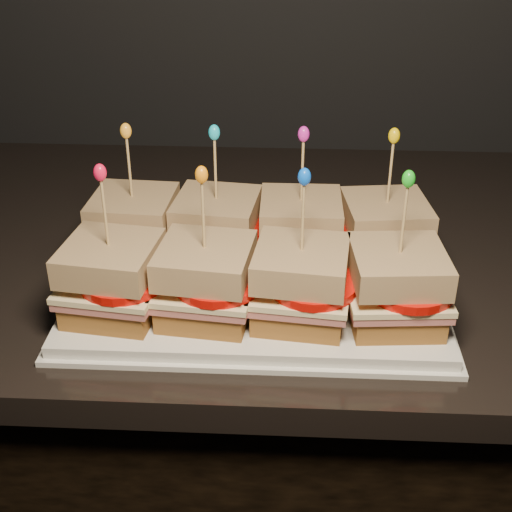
{
  "coord_description": "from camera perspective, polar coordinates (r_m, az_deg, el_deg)",
  "views": [
    {
      "loc": [
        0.02,
        0.9,
        1.37
      ],
      "look_at": [
        -0.01,
        1.54,
        1.0
      ],
      "focal_mm": 50.0,
      "sensor_mm": 36.0,
      "label": 1
    }
  ],
  "objects": [
    {
      "name": "cabinet",
      "position": [
        1.24,
        -10.96,
        -18.53
      ],
      "size": [
        2.34,
        0.6,
        0.91
      ],
      "primitive_type": "cube",
      "color": "black",
      "rests_on": "ground"
    },
    {
      "name": "granite_slab",
      "position": [
        0.95,
        -13.66,
        1.01
      ],
      "size": [
        2.38,
        0.64,
        0.03
      ],
      "primitive_type": "cube",
      "color": "black",
      "rests_on": "cabinet"
    },
    {
      "name": "platter",
      "position": [
        0.77,
        0.0,
        -2.98
      ],
      "size": [
        0.39,
        0.24,
        0.02
      ],
      "primitive_type": "cube",
      "color": "white",
      "rests_on": "granite_slab"
    },
    {
      "name": "platter_rim",
      "position": [
        0.77,
        0.0,
        -3.35
      ],
      "size": [
        0.4,
        0.25,
        0.01
      ],
      "primitive_type": "cube",
      "color": "white",
      "rests_on": "granite_slab"
    },
    {
      "name": "sandwich_0_bread_bot",
      "position": [
        0.82,
        -9.51,
        0.65
      ],
      "size": [
        0.09,
        0.09,
        0.02
      ],
      "primitive_type": "cube",
      "rotation": [
        0.0,
        0.0,
        -0.06
      ],
      "color": "brown",
      "rests_on": "platter"
    },
    {
      "name": "sandwich_0_ham",
      "position": [
        0.82,
        -9.6,
        1.63
      ],
      "size": [
        0.1,
        0.1,
        0.01
      ],
      "primitive_type": "cube",
      "rotation": [
        0.0,
        0.0,
        -0.06
      ],
      "color": "#B35D51",
      "rests_on": "sandwich_0_bread_bot"
    },
    {
      "name": "sandwich_0_cheese",
      "position": [
        0.81,
        -9.64,
        2.06
      ],
      "size": [
        0.1,
        0.1,
        0.01
      ],
      "primitive_type": "cube",
      "rotation": [
        0.0,
        0.0,
        -0.06
      ],
      "color": "beige",
      "rests_on": "sandwich_0_ham"
    },
    {
      "name": "sandwich_0_tomato",
      "position": [
        0.8,
        -8.93,
        2.32
      ],
      "size": [
        0.09,
        0.09,
        0.01
      ],
      "primitive_type": "cylinder",
      "color": "red",
      "rests_on": "sandwich_0_cheese"
    },
    {
      "name": "sandwich_0_bread_top",
      "position": [
        0.8,
        -9.8,
        3.77
      ],
      "size": [
        0.09,
        0.09,
        0.03
      ],
      "primitive_type": "cube",
      "rotation": [
        0.0,
        0.0,
        -0.06
      ],
      "color": "brown",
      "rests_on": "sandwich_0_tomato"
    },
    {
      "name": "sandwich_0_pick",
      "position": [
        0.78,
        -10.08,
        6.73
      ],
      "size": [
        0.0,
        0.0,
        0.09
      ],
      "primitive_type": "cylinder",
      "color": "tan",
      "rests_on": "sandwich_0_bread_top"
    },
    {
      "name": "sandwich_0_frill",
      "position": [
        0.77,
        -10.38,
        9.83
      ],
      "size": [
        0.01,
        0.01,
        0.02
      ],
      "primitive_type": "ellipsoid",
      "color": "#FAA225",
      "rests_on": "sandwich_0_pick"
    },
    {
      "name": "sandwich_1_bread_bot",
      "position": [
        0.81,
        -3.08,
        0.49
      ],
      "size": [
        0.1,
        0.1,
        0.02
      ],
      "primitive_type": "cube",
      "rotation": [
        0.0,
        0.0,
        -0.12
      ],
      "color": "brown",
      "rests_on": "platter"
    },
    {
      "name": "sandwich_1_ham",
      "position": [
        0.8,
        -3.11,
        1.48
      ],
      "size": [
        0.1,
        0.1,
        0.01
      ],
      "primitive_type": "cube",
      "rotation": [
        0.0,
        0.0,
        -0.12
      ],
      "color": "#B35D51",
      "rests_on": "sandwich_1_bread_bot"
    },
    {
      "name": "sandwich_1_cheese",
      "position": [
        0.8,
        -3.12,
        1.93
      ],
      "size": [
        0.11,
        0.1,
        0.01
      ],
      "primitive_type": "cube",
      "rotation": [
        0.0,
        0.0,
        -0.12
      ],
      "color": "beige",
      "rests_on": "sandwich_1_ham"
    },
    {
      "name": "sandwich_1_tomato",
      "position": [
        0.79,
        -2.31,
        2.19
      ],
      "size": [
        0.09,
        0.09,
        0.01
      ],
      "primitive_type": "cylinder",
      "color": "red",
      "rests_on": "sandwich_1_cheese"
    },
    {
      "name": "sandwich_1_bread_top",
      "position": [
        0.79,
        -3.17,
        3.67
      ],
      "size": [
        0.1,
        0.1,
        0.03
      ],
      "primitive_type": "cube",
      "rotation": [
        0.0,
        0.0,
        -0.12
      ],
      "color": "brown",
      "rests_on": "sandwich_1_tomato"
    },
    {
      "name": "sandwich_1_pick",
      "position": [
        0.77,
        -3.26,
        6.68
      ],
      "size": [
        0.0,
        0.0,
        0.09
      ],
      "primitive_type": "cylinder",
      "color": "tan",
      "rests_on": "sandwich_1_bread_top"
    },
    {
      "name": "sandwich_1_frill",
      "position": [
        0.75,
        -3.36,
        9.85
      ],
      "size": [
        0.01,
        0.01,
        0.02
      ],
      "primitive_type": "ellipsoid",
      "color": "#17B3CB",
      "rests_on": "sandwich_1_pick"
    },
    {
      "name": "sandwich_2_bread_bot",
      "position": [
        0.81,
        3.5,
        0.32
      ],
      "size": [
        0.09,
        0.09,
        0.02
      ],
      "primitive_type": "cube",
      "rotation": [
        0.0,
        0.0,
        0.01
      ],
      "color": "brown",
      "rests_on": "platter"
    },
    {
      "name": "sandwich_2_ham",
      "position": [
        0.8,
        3.54,
        1.32
      ],
      "size": [
        0.1,
        0.09,
        0.01
      ],
      "primitive_type": "cube",
      "rotation": [
        0.0,
        0.0,
        0.01
      ],
      "color": "#B35D51",
      "rests_on": "sandwich_2_bread_bot"
    },
    {
      "name": "sandwich_2_cheese",
      "position": [
        0.79,
        3.55,
        1.76
      ],
      "size": [
        0.1,
        0.09,
        0.01
      ],
      "primitive_type": "cube",
      "rotation": [
        0.0,
        0.0,
        0.01
      ],
      "color": "beige",
      "rests_on": "sandwich_2_ham"
    },
    {
      "name": "sandwich_2_tomato",
      "position": [
        0.79,
        4.45,
        2.02
      ],
      "size": [
        0.09,
        0.09,
        0.01
      ],
      "primitive_type": "cylinder",
      "color": "red",
      "rests_on": "sandwich_2_cheese"
    },
    {
      "name": "sandwich_2_bread_top",
      "position": [
        0.78,
        3.61,
        3.51
      ],
      "size": [
        0.09,
        0.09,
        0.03
      ],
      "primitive_type": "cube",
      "rotation": [
        0.0,
        0.0,
        0.01
      ],
      "color": "brown",
      "rests_on": "sandwich_2_tomato"
    },
    {
      "name": "sandwich_2_pick",
      "position": [
        0.76,
        3.72,
        6.54
      ],
      "size": [
        0.0,
        0.0,
        0.09
      ],
      "primitive_type": "cylinder",
      "color": "tan",
      "rests_on": "sandwich_2_bread_top"
    },
    {
      "name": "sandwich_2_frill",
      "position": [
        0.75,
        3.83,
        9.71
      ],
      "size": [
        0.01,
        0.01,
        0.02
      ],
      "primitive_type": "ellipsoid",
      "color": "#D422A7",
      "rests_on": "sandwich_2_pick"
    },
    {
      "name": "sandwich_3_bread_bot",
      "position": [
        0.81,
        10.06,
        0.15
      ],
      "size": [
        0.1,
        0.1,
        0.02
      ],
      "primitive_type": "cube",
      "rotation": [
        0.0,
        0.0,
        0.12
      ],
      "color": "brown",
      "rests_on": "platter"
    },
    {
      "name": "sandwich_3_ham",
      "position": [
        0.8,
        10.16,
        1.14
      ],
      "size": [
        0.11,
        0.1,
        0.01
      ],
      "primitive_type": "cube",
      "rotation": [
        0.0,
        0.0,
        0.12
      ],
      "color": "#B35D51",
      "rests_on": "sandwich_3_bread_bot"
    },
    {
      "name": "sandwich_3_cheese",
      "position": [
        0.8,
        10.2,
        1.58
      ],
      "size": [
        0.11,
        0.1,
        0.01
      ],
      "primitive_type": "cube",
      "rotation": [
        0.0,
        0.0,
        0.12
      ],
      "color": "beige",
      "rests_on": "sandwich_3_ham"
    },
    {
      "name": "sandwich_3_tomato",
      "position": [
        0.79,
        11.15,
        1.82
      ],
      "size": [
        0.09,
        0.09,
        0.01
      ],
      "primitive_type": "cylinder",
      "color": "red",
      "rests_on": "sandwich_3_cheese"
    },
    {
      "name": "sandwich_3_bread_top",
      "position": [
        0.79,
        10.37,
        3.3
      ],
      "size": [
        0.1,
        0.1,
        0.03
      ],
      "primitive_type": "cube",
      "rotation": [
        0.0,
        0.0,
        0.12
      ],
      "color": "brown",
      "rests_on": "sandwich_3_tomato"
    },
    {
      "name": "sandwich_3_pick",
      "position": [
        0.77,
        10.67,
        6.3
      ],
      "size": [
        0.0,
        0.0,
        0.09
      ],
      "primitive_type": "cylinder",
      "color": "tan",
      "rests_on": "sandwich_3_bread_top"
    },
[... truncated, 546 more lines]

